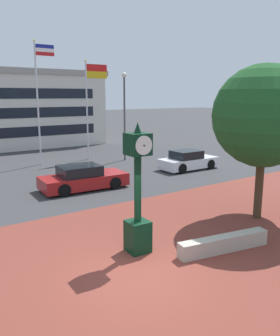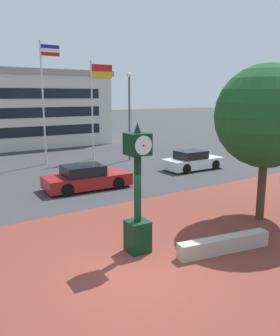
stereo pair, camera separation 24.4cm
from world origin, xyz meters
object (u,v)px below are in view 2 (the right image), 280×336
flagpole_primary (44,95)px  flagpole_secondary (95,100)px  street_lamp_post (129,107)px  street_clock (138,198)px  car_street_far (86,178)px  plaza_tree (267,118)px  car_street_near (192,161)px

flagpole_primary → flagpole_secondary: size_ratio=1.15×
street_lamp_post → street_clock: bearing=-120.9°
car_street_far → plaza_tree: bearing=30.3°
street_clock → flagpole_secondary: 17.19m
street_clock → street_lamp_post: 16.30m
car_street_near → flagpole_primary: size_ratio=0.48×
car_street_far → flagpole_secondary: size_ratio=0.62×
street_clock → flagpole_secondary: (6.39, 15.71, 2.78)m
car_street_near → car_street_far: bearing=-84.4°
plaza_tree → car_street_far: bearing=116.9°
flagpole_primary → plaza_tree: bearing=-77.7°
street_lamp_post → car_street_near: bearing=-73.2°
plaza_tree → car_street_near: 10.05m
plaza_tree → street_clock: bearing=179.5°
street_clock → plaza_tree: size_ratio=0.67×
plaza_tree → car_street_near: size_ratio=1.49×
car_street_near → flagpole_primary: bearing=-133.1°
car_street_near → flagpole_secondary: 8.94m
car_street_near → street_lamp_post: 6.53m
car_street_near → flagpole_primary: 11.18m
car_street_near → street_lamp_post: bearing=-162.1°
street_clock → flagpole_primary: flagpole_primary is taller
street_lamp_post → plaza_tree: bearing=-99.7°
street_clock → car_street_far: bearing=79.0°
flagpole_secondary → street_lamp_post: flagpole_secondary is taller
street_clock → street_lamp_post: size_ratio=0.63×
car_street_far → flagpole_secondary: bearing=153.6°
car_street_far → street_lamp_post: (6.39, 5.96, 3.41)m
flagpole_secondary → flagpole_primary: bearing=180.0°
car_street_near → street_clock: bearing=-48.2°
street_clock → car_street_far: (1.90, 7.88, -1.19)m
flagpole_primary → street_lamp_post: size_ratio=1.31×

